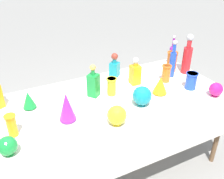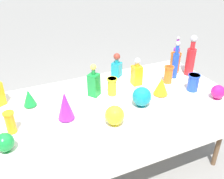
{
  "view_description": "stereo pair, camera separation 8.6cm",
  "coord_description": "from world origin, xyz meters",
  "views": [
    {
      "loc": [
        -0.81,
        -1.61,
        1.88
      ],
      "look_at": [
        0.0,
        0.0,
        0.86
      ],
      "focal_mm": 40.0,
      "sensor_mm": 36.0,
      "label": 1
    },
    {
      "loc": [
        -0.74,
        -1.65,
        1.88
      ],
      "look_at": [
        0.0,
        0.0,
        0.86
      ],
      "focal_mm": 40.0,
      "sensor_mm": 36.0,
      "label": 2
    }
  ],
  "objects": [
    {
      "name": "fluted_vase_0",
      "position": [
        0.42,
        -0.1,
        0.85
      ],
      "size": [
        0.13,
        0.13,
        0.16
      ],
      "color": "orange",
      "rests_on": "display_table"
    },
    {
      "name": "square_decanter_1",
      "position": [
        0.32,
        0.16,
        0.87
      ],
      "size": [
        0.09,
        0.09,
        0.26
      ],
      "color": "orange",
      "rests_on": "display_table"
    },
    {
      "name": "slender_vase_1",
      "position": [
        0.04,
        0.08,
        0.85
      ],
      "size": [
        0.09,
        0.09,
        0.16
      ],
      "color": "yellow",
      "rests_on": "display_table"
    },
    {
      "name": "round_bowl_3",
      "position": [
        0.83,
        -0.35,
        0.83
      ],
      "size": [
        0.12,
        0.12,
        0.13
      ],
      "color": "#C61972",
      "rests_on": "display_table"
    },
    {
      "name": "tall_bottle_0",
      "position": [
        0.92,
        0.37,
        0.88
      ],
      "size": [
        0.07,
        0.07,
        0.33
      ],
      "color": "purple",
      "rests_on": "display_table"
    },
    {
      "name": "square_decanter_0",
      "position": [
        -0.11,
        0.13,
        0.88
      ],
      "size": [
        0.12,
        0.12,
        0.29
      ],
      "color": "#198C38",
      "rests_on": "display_table"
    },
    {
      "name": "cardboard_box_behind_left",
      "position": [
        0.43,
        0.99,
        0.15
      ],
      "size": [
        0.5,
        0.45,
        0.38
      ],
      "color": "tan",
      "rests_on": "ground"
    },
    {
      "name": "slender_vase_3",
      "position": [
        -0.81,
        -0.11,
        0.85
      ],
      "size": [
        0.08,
        0.08,
        0.16
      ],
      "color": "orange",
      "rests_on": "display_table"
    },
    {
      "name": "display_table",
      "position": [
        0.0,
        -0.04,
        0.71
      ],
      "size": [
        2.05,
        1.02,
        0.76
      ],
      "color": "white",
      "rests_on": "ground"
    },
    {
      "name": "price_tag_left",
      "position": [
        -0.25,
        -0.44,
        0.78
      ],
      "size": [
        0.06,
        0.03,
        0.04
      ],
      "primitive_type": "cube",
      "rotation": [
        -0.21,
        0.0,
        0.23
      ],
      "color": "white",
      "rests_on": "display_table"
    },
    {
      "name": "square_decanter_2",
      "position": [
        0.23,
        0.4,
        0.87
      ],
      "size": [
        0.12,
        0.12,
        0.24
      ],
      "color": "teal",
      "rests_on": "display_table"
    },
    {
      "name": "tall_bottle_1",
      "position": [
        0.73,
        0.14,
        0.92
      ],
      "size": [
        0.06,
        0.06,
        0.37
      ],
      "color": "blue",
      "rests_on": "display_table"
    },
    {
      "name": "round_bowl_0",
      "position": [
        0.18,
        -0.18,
        0.85
      ],
      "size": [
        0.16,
        0.16,
        0.17
      ],
      "color": "teal",
      "rests_on": "display_table"
    },
    {
      "name": "slender_vase_2",
      "position": [
        0.61,
        0.07,
        0.85
      ],
      "size": [
        0.09,
        0.09,
        0.17
      ],
      "color": "orange",
      "rests_on": "display_table"
    },
    {
      "name": "round_bowl_1",
      "position": [
        -0.12,
        -0.32,
        0.84
      ],
      "size": [
        0.14,
        0.14,
        0.15
      ],
      "color": "yellow",
      "rests_on": "display_table"
    },
    {
      "name": "tall_bottle_2",
      "position": [
        0.91,
        0.14,
        0.94
      ],
      "size": [
        0.09,
        0.09,
        0.41
      ],
      "color": "red",
      "rests_on": "display_table"
    },
    {
      "name": "price_tag_center",
      "position": [
        -0.53,
        -0.41,
        0.78
      ],
      "size": [
        0.05,
        0.02,
        0.05
      ],
      "primitive_type": "cube",
      "rotation": [
        -0.21,
        0.0,
        -0.05
      ],
      "color": "white",
      "rests_on": "display_table"
    },
    {
      "name": "fluted_vase_1",
      "position": [
        -0.42,
        -0.11,
        0.88
      ],
      "size": [
        0.13,
        0.13,
        0.23
      ],
      "color": "purple",
      "rests_on": "display_table"
    },
    {
      "name": "price_tag_right",
      "position": [
        -0.44,
        -0.45,
        0.78
      ],
      "size": [
        0.07,
        0.03,
        0.04
      ],
      "primitive_type": "cube",
      "rotation": [
        -0.21,
        0.0,
        -0.2
      ],
      "color": "white",
      "rests_on": "display_table"
    },
    {
      "name": "round_bowl_2",
      "position": [
        -0.86,
        -0.29,
        0.83
      ],
      "size": [
        0.12,
        0.12,
        0.13
      ],
      "color": "#198C38",
      "rests_on": "display_table"
    },
    {
      "name": "slender_vase_4",
      "position": [
        0.82,
        0.24,
        0.87
      ],
      "size": [
        0.11,
        0.11,
        0.21
      ],
      "color": "orange",
      "rests_on": "display_table"
    },
    {
      "name": "ground_plane",
      "position": [
        0.0,
        0.0,
        0.0
      ],
      "size": [
        40.0,
        40.0,
        0.0
      ],
      "primitive_type": "plane",
      "color": "gray"
    },
    {
      "name": "fluted_vase_2",
      "position": [
        -0.65,
        0.18,
        0.84
      ],
      "size": [
        0.11,
        0.11,
        0.15
      ],
      "color": "#198C38",
      "rests_on": "display_table"
    },
    {
      "name": "slender_vase_0",
      "position": [
        0.73,
        -0.15,
        0.84
      ],
      "size": [
        0.11,
        0.11,
        0.15
      ],
      "color": "blue",
      "rests_on": "display_table"
    }
  ]
}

